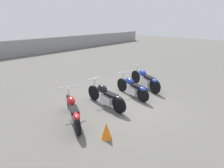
{
  "coord_description": "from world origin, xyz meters",
  "views": [
    {
      "loc": [
        -5.11,
        -4.02,
        3.15
      ],
      "look_at": [
        0.0,
        0.55,
        0.65
      ],
      "focal_mm": 28.0,
      "sensor_mm": 36.0,
      "label": 1
    }
  ],
  "objects_px": {
    "motorcycle_slot_0": "(73,110)",
    "motorcycle_slot_3": "(145,80)",
    "motorcycle_slot_1": "(106,96)",
    "traffic_cone_near": "(106,131)",
    "motorcycle_slot_2": "(132,88)"
  },
  "relations": [
    {
      "from": "motorcycle_slot_1",
      "to": "motorcycle_slot_3",
      "type": "xyz_separation_m",
      "value": [
        2.67,
        -0.09,
        0.01
      ]
    },
    {
      "from": "traffic_cone_near",
      "to": "motorcycle_slot_3",
      "type": "bearing_deg",
      "value": 17.33
    },
    {
      "from": "motorcycle_slot_0",
      "to": "motorcycle_slot_1",
      "type": "distance_m",
      "value": 1.53
    },
    {
      "from": "motorcycle_slot_0",
      "to": "motorcycle_slot_2",
      "type": "distance_m",
      "value": 2.97
    },
    {
      "from": "motorcycle_slot_2",
      "to": "motorcycle_slot_3",
      "type": "bearing_deg",
      "value": 19.78
    },
    {
      "from": "motorcycle_slot_2",
      "to": "traffic_cone_near",
      "type": "relative_size",
      "value": 4.1
    },
    {
      "from": "motorcycle_slot_0",
      "to": "motorcycle_slot_2",
      "type": "bearing_deg",
      "value": 21.93
    },
    {
      "from": "motorcycle_slot_0",
      "to": "motorcycle_slot_3",
      "type": "height_order",
      "value": "motorcycle_slot_3"
    },
    {
      "from": "motorcycle_slot_1",
      "to": "motorcycle_slot_2",
      "type": "distance_m",
      "value": 1.46
    },
    {
      "from": "traffic_cone_near",
      "to": "motorcycle_slot_0",
      "type": "bearing_deg",
      "value": 94.12
    },
    {
      "from": "motorcycle_slot_2",
      "to": "motorcycle_slot_1",
      "type": "bearing_deg",
      "value": -174.1
    },
    {
      "from": "motorcycle_slot_3",
      "to": "traffic_cone_near",
      "type": "distance_m",
      "value": 4.3
    },
    {
      "from": "motorcycle_slot_1",
      "to": "motorcycle_slot_2",
      "type": "height_order",
      "value": "motorcycle_slot_1"
    },
    {
      "from": "motorcycle_slot_1",
      "to": "motorcycle_slot_3",
      "type": "relative_size",
      "value": 1.0
    },
    {
      "from": "motorcycle_slot_3",
      "to": "motorcycle_slot_0",
      "type": "bearing_deg",
      "value": -159.09
    }
  ]
}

